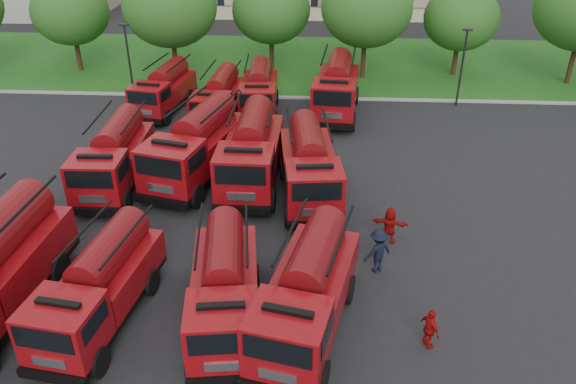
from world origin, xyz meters
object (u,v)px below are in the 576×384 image
fire_truck_7 (309,166)px  firefighter_4 (180,205)px  fire_truck_5 (196,146)px  fire_truck_10 (259,91)px  fire_truck_6 (251,151)px  fire_truck_4 (114,157)px  fire_truck_11 (336,88)px  firefighter_5 (388,242)px  fire_truck_1 (99,286)px  fire_truck_9 (219,99)px  fire_truck_2 (225,287)px  fire_truck_8 (164,89)px  fire_truck_3 (307,292)px  firefighter_3 (376,270)px  firefighter_2 (427,346)px

fire_truck_7 → firefighter_4: fire_truck_7 is taller
fire_truck_5 → fire_truck_10: bearing=90.3°
fire_truck_6 → fire_truck_4: bearing=-173.2°
fire_truck_11 → firefighter_5: size_ratio=4.65×
fire_truck_4 → fire_truck_1: bearing=-76.1°
fire_truck_9 → fire_truck_11: size_ratio=0.86×
fire_truck_11 → firefighter_5: 14.77m
fire_truck_2 → firefighter_4: (-3.44, 7.65, -1.49)m
fire_truck_5 → fire_truck_7: fire_truck_5 is taller
fire_truck_9 → fire_truck_2: bearing=-76.5°
fire_truck_8 → fire_truck_4: bearing=-80.1°
fire_truck_8 → fire_truck_10: size_ratio=1.00×
fire_truck_2 → fire_truck_9: 18.14m
fire_truck_3 → fire_truck_11: 19.94m
fire_truck_8 → firefighter_4: fire_truck_8 is taller
fire_truck_1 → fire_truck_5: (1.21, 10.68, 0.28)m
fire_truck_9 → firefighter_3: (8.63, -14.70, -1.49)m
fire_truck_2 → fire_truck_5: bearing=98.7°
fire_truck_10 → fire_truck_11: (4.95, 0.26, 0.23)m
fire_truck_1 → fire_truck_10: fire_truck_10 is taller
fire_truck_5 → fire_truck_8: (-3.96, 8.99, -0.31)m
fire_truck_8 → firefighter_4: (3.59, -11.84, -1.45)m
fire_truck_2 → fire_truck_8: fire_truck_2 is taller
fire_truck_5 → fire_truck_11: fire_truck_5 is taller
firefighter_2 → fire_truck_11: bearing=-20.7°
fire_truck_6 → firefighter_3: (5.72, -6.93, -1.74)m
firefighter_5 → fire_truck_5: bearing=-17.3°
fire_truck_10 → firefighter_3: 17.54m
fire_truck_6 → fire_truck_7: size_ratio=1.03×
fire_truck_6 → fire_truck_10: fire_truck_6 is taller
fire_truck_3 → fire_truck_9: size_ratio=1.09×
fire_truck_7 → fire_truck_8: size_ratio=1.12×
firefighter_2 → fire_truck_10: bearing=-7.6°
fire_truck_11 → firefighter_4: fire_truck_11 is taller
fire_truck_1 → fire_truck_2: bearing=10.6°
fire_truck_4 → firefighter_5: fire_truck_4 is taller
fire_truck_11 → firefighter_4: 14.33m
fire_truck_1 → fire_truck_3: size_ratio=0.92×
firefighter_2 → firefighter_3: firefighter_3 is taller
firefighter_3 → firefighter_4: 9.98m
fire_truck_10 → firefighter_5: (6.98, -14.28, -1.48)m
fire_truck_3 → firefighter_5: bearing=71.1°
fire_truck_2 → fire_truck_9: fire_truck_9 is taller
fire_truck_11 → firefighter_4: size_ratio=4.42×
firefighter_4 → fire_truck_2: bearing=157.1°
firefighter_2 → fire_truck_7: bearing=-5.0°
fire_truck_7 → firefighter_3: (2.82, -5.72, -1.63)m
fire_truck_7 → fire_truck_10: bearing=101.7°
fire_truck_8 → firefighter_3: bearing=-43.3°
fire_truck_6 → firefighter_4: size_ratio=4.38×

